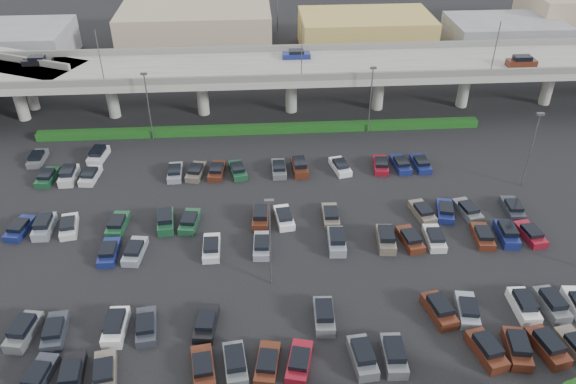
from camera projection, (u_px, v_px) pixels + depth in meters
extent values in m
plane|color=black|center=(268.00, 235.00, 63.84)|extent=(280.00, 280.00, 0.00)
cube|color=gray|center=(259.00, 69.00, 86.33)|extent=(150.00, 13.00, 1.10)
cube|color=slate|center=(260.00, 78.00, 80.57)|extent=(150.00, 0.50, 1.00)
cube|color=slate|center=(258.00, 49.00, 90.93)|extent=(150.00, 0.50, 1.00)
cylinder|color=gray|center=(20.00, 99.00, 86.39)|extent=(1.80, 1.80, 6.70)
cube|color=slate|center=(14.00, 80.00, 84.64)|extent=(2.60, 9.75, 0.50)
cylinder|color=gray|center=(112.00, 97.00, 87.19)|extent=(1.80, 1.80, 6.70)
cube|color=slate|center=(108.00, 78.00, 85.44)|extent=(2.60, 9.75, 0.50)
cylinder|color=gray|center=(202.00, 94.00, 87.99)|extent=(1.80, 1.80, 6.70)
cube|color=slate|center=(201.00, 75.00, 86.24)|extent=(2.60, 9.75, 0.50)
cylinder|color=gray|center=(291.00, 92.00, 88.79)|extent=(1.80, 1.80, 6.70)
cube|color=slate|center=(291.00, 73.00, 87.03)|extent=(2.60, 9.75, 0.50)
cylinder|color=gray|center=(378.00, 89.00, 89.58)|extent=(1.80, 1.80, 6.70)
cube|color=slate|center=(380.00, 71.00, 87.83)|extent=(2.60, 9.75, 0.50)
cylinder|color=gray|center=(464.00, 87.00, 90.38)|extent=(1.80, 1.80, 6.70)
cube|color=slate|center=(468.00, 68.00, 88.63)|extent=(2.60, 9.75, 0.50)
cylinder|color=gray|center=(548.00, 85.00, 91.18)|extent=(1.80, 1.80, 6.70)
cube|color=slate|center=(554.00, 66.00, 89.43)|extent=(2.60, 9.75, 0.50)
cube|color=black|center=(38.00, 62.00, 86.35)|extent=(4.40, 1.82, 0.82)
cube|color=black|center=(37.00, 58.00, 86.00)|extent=(2.30, 1.60, 0.50)
cube|color=navy|center=(296.00, 55.00, 88.63)|extent=(4.40, 1.82, 0.82)
cube|color=black|center=(296.00, 51.00, 88.28)|extent=(2.30, 1.60, 0.50)
cube|color=#4F2315|center=(521.00, 63.00, 85.52)|extent=(4.40, 1.82, 1.05)
cube|color=black|center=(523.00, 58.00, 85.07)|extent=(2.60, 1.60, 0.65)
cylinder|color=#4F4F54|center=(100.00, 58.00, 77.49)|extent=(0.14, 0.14, 8.00)
cylinder|color=#4F4F54|center=(302.00, 53.00, 79.08)|extent=(0.14, 0.14, 8.00)
cylinder|color=#4F4F54|center=(495.00, 49.00, 80.68)|extent=(0.14, 0.14, 8.00)
cylinder|color=gray|center=(30.00, 89.00, 89.58)|extent=(1.60, 1.60, 6.70)
cube|color=#134213|center=(261.00, 129.00, 84.26)|extent=(66.00, 1.60, 1.10)
cube|color=#2C2F39|center=(39.00, 377.00, 47.13)|extent=(2.57, 4.65, 0.82)
cube|color=black|center=(36.00, 374.00, 46.62)|extent=(1.99, 2.55, 0.50)
cube|color=black|center=(72.00, 375.00, 47.29)|extent=(2.16, 4.53, 0.82)
cube|color=black|center=(70.00, 372.00, 46.77)|extent=(1.78, 2.42, 0.50)
cube|color=#655B4F|center=(105.00, 373.00, 47.45)|extent=(2.53, 4.64, 0.82)
cube|color=black|center=(103.00, 370.00, 46.93)|extent=(1.96, 2.54, 0.50)
cube|color=#4F2315|center=(203.00, 367.00, 47.92)|extent=(2.42, 4.61, 0.82)
cube|color=black|center=(202.00, 364.00, 47.40)|extent=(1.91, 2.50, 0.50)
cube|color=#585C60|center=(235.00, 365.00, 48.01)|extent=(2.33, 4.58, 1.05)
cube|color=black|center=(235.00, 358.00, 47.55)|extent=(1.90, 2.77, 0.65)
cube|color=#4F2315|center=(267.00, 364.00, 48.23)|extent=(2.56, 4.65, 0.82)
cube|color=black|center=(267.00, 361.00, 47.72)|extent=(1.98, 2.55, 0.50)
cube|color=maroon|center=(299.00, 362.00, 48.39)|extent=(2.82, 4.71, 0.82)
cube|color=black|center=(300.00, 359.00, 47.87)|extent=(2.11, 2.62, 0.50)
cube|color=#585C60|center=(362.00, 358.00, 48.63)|extent=(2.23, 4.55, 1.05)
cube|color=black|center=(363.00, 351.00, 48.18)|extent=(1.84, 2.74, 0.65)
cube|color=#585C60|center=(394.00, 356.00, 48.79)|extent=(1.99, 4.47, 1.05)
cube|color=black|center=(395.00, 350.00, 48.34)|extent=(1.70, 2.66, 0.65)
cube|color=#4F2315|center=(486.00, 351.00, 49.26)|extent=(2.72, 4.69, 1.05)
cube|color=black|center=(488.00, 345.00, 48.81)|extent=(2.12, 2.88, 0.65)
cube|color=#4F2315|center=(517.00, 349.00, 49.42)|extent=(2.51, 4.64, 1.05)
cube|color=black|center=(519.00, 343.00, 48.96)|extent=(2.00, 2.83, 0.65)
cube|color=#4F2315|center=(547.00, 347.00, 49.57)|extent=(2.69, 4.68, 1.05)
cube|color=black|center=(549.00, 341.00, 49.12)|extent=(2.10, 2.87, 0.65)
cube|color=#585C60|center=(24.00, 332.00, 51.06)|extent=(2.56, 4.65, 1.05)
cube|color=black|center=(22.00, 326.00, 50.60)|extent=(2.03, 2.84, 0.65)
cube|color=#2C2F39|center=(55.00, 331.00, 51.28)|extent=(2.17, 4.53, 0.82)
cube|color=black|center=(53.00, 328.00, 50.76)|extent=(1.78, 2.42, 0.50)
cube|color=white|center=(116.00, 327.00, 51.53)|extent=(1.95, 4.45, 1.05)
cube|color=black|center=(114.00, 321.00, 51.07)|extent=(1.68, 2.65, 0.65)
cube|color=#2C2F39|center=(146.00, 327.00, 51.75)|extent=(2.34, 4.59, 0.82)
cube|color=black|center=(145.00, 324.00, 51.23)|extent=(1.87, 2.48, 0.50)
cube|color=black|center=(206.00, 324.00, 52.06)|extent=(2.35, 4.59, 0.82)
cube|color=black|center=(206.00, 320.00, 51.55)|extent=(1.87, 2.48, 0.50)
cube|color=#585C60|center=(324.00, 317.00, 52.62)|extent=(2.00, 4.47, 1.05)
cube|color=black|center=(324.00, 311.00, 52.17)|extent=(1.71, 2.66, 0.65)
cube|color=#4F2315|center=(439.00, 311.00, 53.25)|extent=(2.67, 4.68, 1.05)
cube|color=black|center=(440.00, 305.00, 52.79)|extent=(2.09, 2.87, 0.65)
cube|color=gray|center=(467.00, 310.00, 53.47)|extent=(2.54, 4.64, 0.82)
cube|color=black|center=(469.00, 307.00, 52.96)|extent=(1.97, 2.54, 0.50)
cube|color=white|center=(523.00, 307.00, 53.72)|extent=(1.89, 4.43, 1.05)
cube|color=black|center=(525.00, 300.00, 53.26)|extent=(1.64, 2.63, 0.65)
cube|color=#585C60|center=(551.00, 305.00, 53.88)|extent=(2.15, 4.53, 1.05)
cube|color=black|center=(553.00, 299.00, 53.42)|extent=(1.79, 2.71, 0.65)
cube|color=navy|center=(109.00, 253.00, 60.55)|extent=(1.82, 4.40, 0.82)
cube|color=black|center=(108.00, 249.00, 60.04)|extent=(1.60, 2.30, 0.50)
cube|color=gray|center=(135.00, 251.00, 60.71)|extent=(2.37, 4.60, 0.82)
cube|color=black|center=(134.00, 248.00, 60.20)|extent=(1.89, 2.49, 0.50)
cube|color=silver|center=(212.00, 248.00, 61.18)|extent=(1.86, 4.42, 0.82)
cube|color=black|center=(211.00, 245.00, 60.66)|extent=(1.62, 2.32, 0.50)
cube|color=gray|center=(262.00, 246.00, 61.49)|extent=(2.05, 4.49, 0.82)
cube|color=black|center=(262.00, 243.00, 60.98)|extent=(1.72, 2.38, 0.50)
cube|color=gray|center=(337.00, 242.00, 61.90)|extent=(2.07, 4.50, 1.05)
cube|color=black|center=(337.00, 236.00, 61.44)|extent=(1.75, 2.69, 0.65)
cube|color=#655B4F|center=(386.00, 240.00, 62.21)|extent=(2.19, 4.54, 1.05)
cube|color=black|center=(386.00, 234.00, 61.76)|extent=(1.82, 2.73, 0.65)
cube|color=#4F2315|center=(410.00, 239.00, 62.43)|extent=(2.50, 4.63, 0.82)
cube|color=black|center=(411.00, 236.00, 61.92)|extent=(1.95, 2.53, 0.50)
cube|color=silver|center=(434.00, 238.00, 62.59)|extent=(2.01, 4.47, 0.82)
cube|color=black|center=(436.00, 235.00, 62.07)|extent=(1.70, 2.37, 0.50)
cube|color=#4F2315|center=(482.00, 236.00, 62.90)|extent=(2.23, 4.55, 0.82)
cube|color=black|center=(484.00, 233.00, 62.39)|extent=(1.81, 2.44, 0.50)
cube|color=navy|center=(506.00, 234.00, 63.00)|extent=(2.14, 4.52, 1.05)
cube|color=black|center=(508.00, 229.00, 62.54)|extent=(1.79, 2.71, 0.65)
cube|color=maroon|center=(530.00, 234.00, 63.22)|extent=(2.40, 4.61, 0.82)
cube|color=black|center=(532.00, 231.00, 62.70)|extent=(1.90, 2.50, 0.50)
cube|color=navy|center=(20.00, 229.00, 64.07)|extent=(2.62, 4.66, 0.82)
cube|color=black|center=(18.00, 225.00, 63.56)|extent=(2.01, 2.56, 0.50)
cube|color=gray|center=(45.00, 227.00, 64.16)|extent=(1.87, 4.42, 1.05)
cube|color=black|center=(43.00, 221.00, 63.71)|extent=(1.63, 2.62, 0.65)
cube|color=silver|center=(69.00, 227.00, 64.39)|extent=(2.55, 4.65, 0.82)
cube|color=black|center=(68.00, 223.00, 63.87)|extent=(1.98, 2.54, 0.50)
cube|color=#1A492C|center=(118.00, 225.00, 64.70)|extent=(2.21, 4.55, 0.82)
cube|color=black|center=(117.00, 221.00, 64.18)|extent=(1.80, 2.44, 0.50)
cube|color=#1A492C|center=(166.00, 222.00, 64.95)|extent=(2.28, 4.57, 1.05)
cube|color=black|center=(165.00, 216.00, 64.49)|extent=(1.87, 2.76, 0.65)
cube|color=#1A492C|center=(190.00, 222.00, 65.17)|extent=(2.40, 4.61, 0.82)
cube|color=black|center=(189.00, 218.00, 64.65)|extent=(1.90, 2.50, 0.50)
cube|color=#4F2315|center=(261.00, 218.00, 65.57)|extent=(2.11, 4.51, 1.05)
cube|color=black|center=(260.00, 212.00, 65.12)|extent=(1.77, 2.70, 0.65)
cube|color=white|center=(284.00, 218.00, 65.79)|extent=(2.38, 4.60, 0.82)
cube|color=black|center=(284.00, 215.00, 65.28)|extent=(1.89, 2.49, 0.50)
cube|color=#655B4F|center=(331.00, 216.00, 66.11)|extent=(1.97, 4.46, 0.82)
cube|color=black|center=(331.00, 213.00, 65.59)|extent=(1.68, 2.36, 0.50)
cube|color=#655B4F|center=(422.00, 212.00, 66.73)|extent=(2.55, 4.65, 0.82)
cube|color=black|center=(423.00, 209.00, 66.22)|extent=(1.97, 2.54, 0.50)
cube|color=navy|center=(445.00, 211.00, 66.89)|extent=(2.79, 4.70, 0.82)
cube|color=black|center=(446.00, 208.00, 66.38)|extent=(2.09, 2.61, 0.50)
cube|color=#585C60|center=(467.00, 210.00, 67.05)|extent=(2.63, 4.67, 0.82)
cube|color=black|center=(469.00, 207.00, 66.53)|extent=(2.01, 2.56, 0.50)
cube|color=#2C2F39|center=(512.00, 209.00, 67.36)|extent=(2.10, 4.51, 0.82)
cube|color=black|center=(514.00, 205.00, 66.84)|extent=(1.75, 2.40, 0.50)
cube|color=#1A492C|center=(48.00, 177.00, 73.19)|extent=(2.30, 4.58, 0.82)
cube|color=black|center=(46.00, 174.00, 72.68)|extent=(1.85, 2.46, 0.50)
cube|color=silver|center=(69.00, 176.00, 73.28)|extent=(1.86, 4.42, 1.05)
cube|color=black|center=(68.00, 171.00, 72.83)|extent=(1.62, 2.61, 0.65)
cube|color=silver|center=(91.00, 176.00, 73.50)|extent=(2.30, 4.58, 0.82)
cube|color=black|center=(89.00, 173.00, 72.99)|extent=(1.85, 2.47, 0.50)
cube|color=gray|center=(175.00, 173.00, 74.13)|extent=(1.96, 4.46, 0.82)
cube|color=black|center=(175.00, 170.00, 73.61)|extent=(1.67, 2.35, 0.50)
cube|color=#655B4F|center=(196.00, 172.00, 74.29)|extent=(2.67, 4.68, 0.82)
cube|color=black|center=(196.00, 169.00, 73.77)|extent=(2.03, 2.58, 0.50)
cube|color=#4F2315|center=(217.00, 171.00, 74.44)|extent=(2.34, 4.59, 0.82)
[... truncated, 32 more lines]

